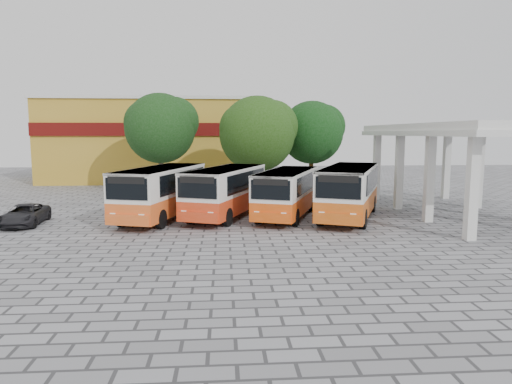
{
  "coord_description": "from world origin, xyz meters",
  "views": [
    {
      "loc": [
        -3.37,
        -22.21,
        4.87
      ],
      "look_at": [
        -1.53,
        3.68,
        1.5
      ],
      "focal_mm": 32.0,
      "sensor_mm": 36.0,
      "label": 1
    }
  ],
  "objects": [
    {
      "name": "tree_left",
      "position": [
        -8.32,
        14.95,
        5.42
      ],
      "size": [
        5.87,
        5.59,
        8.03
      ],
      "color": "#301F10",
      "rests_on": "ground"
    },
    {
      "name": "terminal_shelter",
      "position": [
        10.5,
        4.0,
        4.91
      ],
      "size": [
        6.8,
        15.8,
        5.4
      ],
      "color": "silver",
      "rests_on": "ground"
    },
    {
      "name": "ground",
      "position": [
        0.0,
        0.0,
        0.0
      ],
      "size": [
        90.0,
        90.0,
        0.0
      ],
      "primitive_type": "plane",
      "color": "slate",
      "rests_on": "ground"
    },
    {
      "name": "parked_car",
      "position": [
        -13.98,
        2.51,
        0.54
      ],
      "size": [
        2.08,
        4.02,
        1.08
      ],
      "primitive_type": "imported",
      "rotation": [
        0.0,
        0.0,
        0.07
      ],
      "color": "black",
      "rests_on": "ground"
    },
    {
      "name": "shophouse_block",
      "position": [
        -11.0,
        25.99,
        4.16
      ],
      "size": [
        20.4,
        10.4,
        8.3
      ],
      "color": "#B98F26",
      "rests_on": "ground"
    },
    {
      "name": "bus_far_left",
      "position": [
        -6.91,
        3.74,
        1.69
      ],
      "size": [
        4.62,
        8.6,
        2.92
      ],
      "rotation": [
        0.0,
        0.0,
        -0.28
      ],
      "color": "orange",
      "rests_on": "ground"
    },
    {
      "name": "bus_centre_left",
      "position": [
        -3.25,
        4.1,
        1.65
      ],
      "size": [
        5.12,
        8.45,
        2.85
      ],
      "rotation": [
        0.0,
        0.0,
        -0.38
      ],
      "color": "red",
      "rests_on": "ground"
    },
    {
      "name": "tree_right",
      "position": [
        4.2,
        16.45,
        5.08
      ],
      "size": [
        5.6,
        5.34,
        7.58
      ],
      "color": "#452B10",
      "rests_on": "ground"
    },
    {
      "name": "tree_middle",
      "position": [
        -0.65,
        13.71,
        4.99
      ],
      "size": [
        6.23,
        5.93,
        7.76
      ],
      "color": "#43331E",
      "rests_on": "ground"
    },
    {
      "name": "bus_far_right",
      "position": [
        3.77,
        3.1,
        1.72
      ],
      "size": [
        5.54,
        8.84,
        2.97
      ],
      "rotation": [
        0.0,
        0.0,
        -0.41
      ],
      "color": "#D35711",
      "rests_on": "ground"
    },
    {
      "name": "bus_centre_right",
      "position": [
        0.29,
        3.73,
        1.57
      ],
      "size": [
        4.81,
        8.07,
        2.72
      ],
      "rotation": [
        0.0,
        0.0,
        -0.36
      ],
      "color": "#E24E0C",
      "rests_on": "ground"
    }
  ]
}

